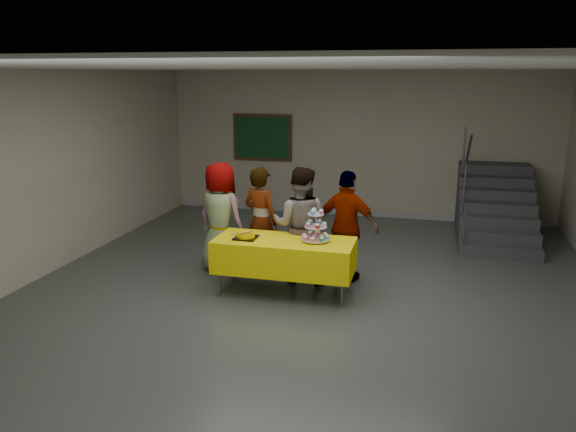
% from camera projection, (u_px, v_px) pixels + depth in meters
% --- Properties ---
extents(room_shell, '(10.00, 10.04, 3.02)m').
position_uv_depth(room_shell, '(304.00, 142.00, 6.78)').
color(room_shell, '#4C514C').
rests_on(room_shell, ground).
extents(bake_table, '(1.88, 0.78, 0.77)m').
position_uv_depth(bake_table, '(284.00, 255.00, 7.58)').
color(bake_table, '#595960').
rests_on(bake_table, ground).
extents(cupcake_stand, '(0.38, 0.38, 0.44)m').
position_uv_depth(cupcake_stand, '(316.00, 230.00, 7.43)').
color(cupcake_stand, silver).
rests_on(cupcake_stand, bake_table).
extents(bear_cake, '(0.32, 0.36, 0.12)m').
position_uv_depth(bear_cake, '(246.00, 234.00, 7.58)').
color(bear_cake, black).
rests_on(bear_cake, bake_table).
extents(schoolchild_a, '(0.95, 0.77, 1.67)m').
position_uv_depth(schoolchild_a, '(221.00, 218.00, 8.42)').
color(schoolchild_a, slate).
rests_on(schoolchild_a, ground).
extents(schoolchild_b, '(0.70, 0.58, 1.63)m').
position_uv_depth(schoolchild_b, '(261.00, 221.00, 8.32)').
color(schoolchild_b, slate).
rests_on(schoolchild_b, ground).
extents(schoolchild_c, '(0.83, 0.66, 1.68)m').
position_uv_depth(schoolchild_c, '(300.00, 225.00, 8.00)').
color(schoolchild_c, slate).
rests_on(schoolchild_c, ground).
extents(schoolchild_d, '(1.02, 0.61, 1.62)m').
position_uv_depth(schoolchild_d, '(347.00, 227.00, 8.01)').
color(schoolchild_d, slate).
rests_on(schoolchild_d, ground).
extents(staircase, '(1.30, 2.40, 2.04)m').
position_uv_depth(staircase, '(494.00, 209.00, 10.40)').
color(staircase, '#424447').
rests_on(staircase, ground).
extents(noticeboard, '(1.30, 0.05, 1.00)m').
position_uv_depth(noticeboard, '(262.00, 138.00, 12.05)').
color(noticeboard, '#472B16').
rests_on(noticeboard, ground).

